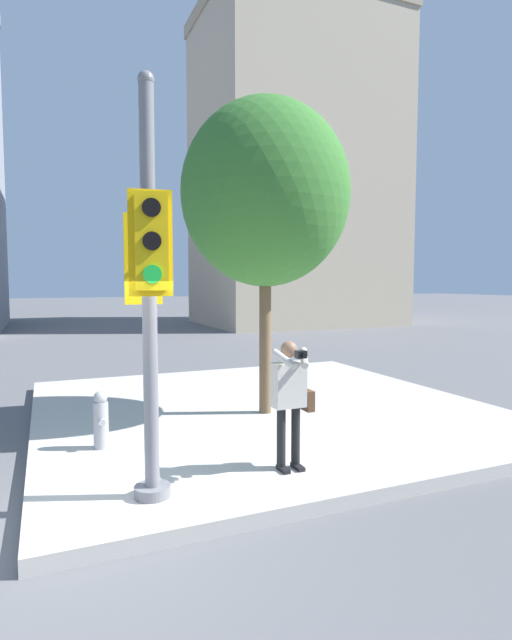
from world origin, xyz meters
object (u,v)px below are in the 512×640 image
traffic_signal_pole (148,279)px  fire_hydrant (101,420)px  person_photographer (290,393)px  street_tree (265,194)px

traffic_signal_pole → fire_hydrant: 2.71m
person_photographer → fire_hydrant: size_ratio=1.98×
traffic_signal_pole → street_tree: street_tree is taller
traffic_signal_pole → person_photographer: bearing=4.5°
street_tree → fire_hydrant: bearing=-163.5°
person_photographer → fire_hydrant: person_photographer is taller
street_tree → person_photographer: bearing=-107.5°
fire_hydrant → traffic_signal_pole: bearing=-80.0°
person_photographer → fire_hydrant: 2.75m
traffic_signal_pole → street_tree: bearing=46.6°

